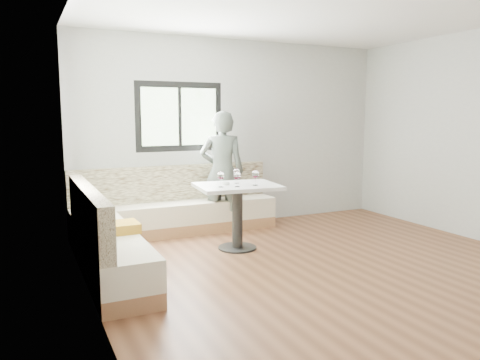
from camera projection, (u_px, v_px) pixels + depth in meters
name	position (u px, v px, depth m)	size (l,w,h in m)	color
room	(325.00, 140.00, 4.97)	(5.01, 5.01, 2.81)	brown
banquette	(151.00, 223.00, 5.87)	(2.90, 2.80, 0.95)	#996641
table	(237.00, 201.00, 5.83)	(1.07, 0.87, 0.82)	black
person	(222.00, 172.00, 6.71)	(0.63, 0.42, 1.73)	#484F49
olive_ramekin	(226.00, 183.00, 5.78)	(0.09, 0.09, 0.04)	white
wine_glass_a	(221.00, 176.00, 5.58)	(0.09, 0.09, 0.19)	white
wine_glass_b	(237.00, 176.00, 5.59)	(0.09, 0.09, 0.19)	white
wine_glass_c	(255.00, 175.00, 5.71)	(0.09, 0.09, 0.19)	white
wine_glass_d	(237.00, 173.00, 5.88)	(0.09, 0.09, 0.19)	white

